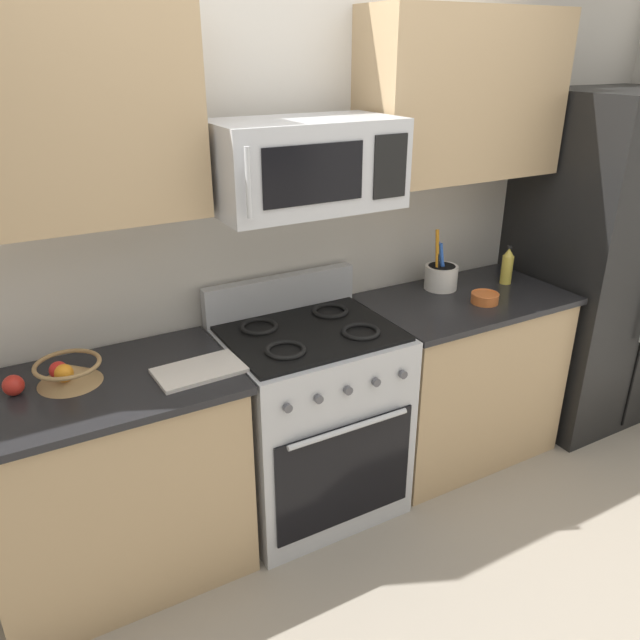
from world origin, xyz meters
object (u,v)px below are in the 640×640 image
object	(u,v)px
bottle_oil	(507,266)
microwave	(305,165)
refrigerator	(598,263)
cutting_board	(199,370)
prep_bowl	(485,298)
utensil_crock	(441,276)
apple_loose	(13,385)
range_oven	(310,418)
fruit_basket	(68,372)

from	to	relation	value
bottle_oil	microwave	bearing A→B (deg)	-178.84
refrigerator	microwave	distance (m)	2.00
cutting_board	prep_bowl	bearing A→B (deg)	-0.07
utensil_crock	apple_loose	distance (m)	2.04
refrigerator	range_oven	bearing A→B (deg)	179.47
fruit_basket	bottle_oil	distance (m)	2.21
microwave	prep_bowl	xyz separation A→B (m)	(0.93, -0.13, -0.70)
cutting_board	bottle_oil	world-z (taller)	bottle_oil
refrigerator	prep_bowl	size ratio (longest dim) A/B	13.69
refrigerator	microwave	world-z (taller)	refrigerator
refrigerator	cutting_board	distance (m)	2.41
refrigerator	bottle_oil	world-z (taller)	refrigerator
microwave	apple_loose	bearing A→B (deg)	178.21
utensil_crock	fruit_basket	size ratio (longest dim) A/B	1.29
bottle_oil	range_oven	bearing A→B (deg)	-177.55
range_oven	refrigerator	bearing A→B (deg)	-0.53
utensil_crock	bottle_oil	world-z (taller)	utensil_crock
apple_loose	bottle_oil	distance (m)	2.40
fruit_basket	cutting_board	world-z (taller)	fruit_basket
utensil_crock	bottle_oil	size ratio (longest dim) A/B	1.51
refrigerator	microwave	bearing A→B (deg)	178.63
range_oven	utensil_crock	world-z (taller)	utensil_crock
range_oven	cutting_board	distance (m)	0.71
microwave	bottle_oil	distance (m)	1.37
microwave	fruit_basket	bearing A→B (deg)	178.37
microwave	cutting_board	distance (m)	0.91
range_oven	bottle_oil	xyz separation A→B (m)	(1.22, 0.05, 0.53)
apple_loose	prep_bowl	world-z (taller)	apple_loose
microwave	apple_loose	size ratio (longest dim) A/B	9.86
refrigerator	cutting_board	bearing A→B (deg)	-178.01
apple_loose	prep_bowl	distance (m)	2.11
bottle_oil	utensil_crock	bearing A→B (deg)	163.16
range_oven	microwave	size ratio (longest dim) A/B	1.45
range_oven	microwave	world-z (taller)	microwave
range_oven	prep_bowl	size ratio (longest dim) A/B	7.97
cutting_board	bottle_oil	xyz separation A→B (m)	(1.76, 0.15, 0.09)
range_oven	utensil_crock	xyz separation A→B (m)	(0.86, 0.16, 0.51)
apple_loose	prep_bowl	xyz separation A→B (m)	(2.11, -0.17, -0.01)
utensil_crock	apple_loose	size ratio (longest dim) A/B	4.14
utensil_crock	prep_bowl	distance (m)	0.27
microwave	cutting_board	bearing A→B (deg)	-166.61
cutting_board	bottle_oil	distance (m)	1.77
fruit_basket	utensil_crock	bearing A→B (deg)	3.21
microwave	fruit_basket	xyz separation A→B (m)	(-0.99, 0.03, -0.68)
range_oven	prep_bowl	xyz separation A→B (m)	(0.93, -0.10, 0.46)
microwave	prep_bowl	distance (m)	1.17
fruit_basket	cutting_board	xyz separation A→B (m)	(0.45, -0.16, -0.04)
utensil_crock	bottle_oil	distance (m)	0.37
apple_loose	refrigerator	bearing A→B (deg)	-1.54
microwave	cutting_board	size ratio (longest dim) A/B	2.24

